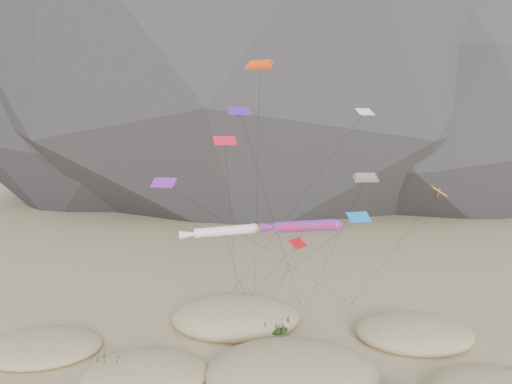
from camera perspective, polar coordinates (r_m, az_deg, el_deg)
dunes at (r=43.21m, az=-0.00°, el=-20.35°), size 49.46×37.31×3.97m
dune_grass at (r=42.19m, az=-0.61°, el=-20.86°), size 45.07×28.48×1.53m
kite_stakes at (r=61.17m, az=1.61°, el=-12.64°), size 22.75×4.45×0.30m
rainbow_tube_kite at (r=42.71m, az=5.30°, el=-3.92°), size 6.87×17.28×13.32m
white_tube_kite at (r=46.17m, az=-4.05°, el=-4.51°), size 7.31×9.69×12.14m
orange_parafoil at (r=49.64m, az=0.38°, el=13.97°), size 2.91×14.47×27.50m
multi_parafoil at (r=50.06m, az=12.35°, el=1.45°), size 5.71×9.51×16.56m
delta_kites at (r=44.71m, az=4.80°, el=1.35°), size 25.48×18.76×22.81m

